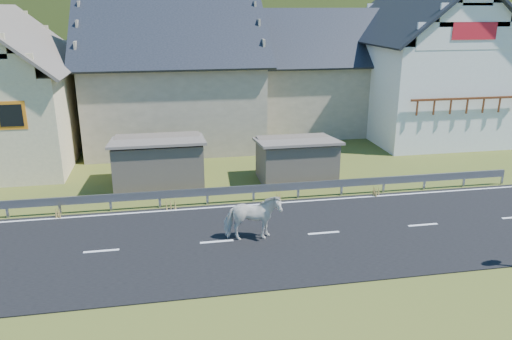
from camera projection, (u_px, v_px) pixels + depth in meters
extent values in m
plane|color=#404E1B|center=(217.00, 243.00, 17.90)|extent=(160.00, 160.00, 0.00)
cube|color=black|center=(217.00, 242.00, 17.90)|extent=(60.00, 7.00, 0.04)
cube|color=silver|center=(217.00, 242.00, 17.89)|extent=(60.00, 6.60, 0.01)
cube|color=#93969B|center=(207.00, 192.00, 21.16)|extent=(28.00, 0.08, 0.34)
cube|color=#93969B|center=(7.00, 210.00, 19.88)|extent=(0.10, 0.06, 0.70)
cube|color=#93969B|center=(60.00, 206.00, 20.22)|extent=(0.10, 0.06, 0.70)
cube|color=#93969B|center=(110.00, 203.00, 20.57)|extent=(0.10, 0.06, 0.70)
cube|color=#93969B|center=(160.00, 200.00, 20.91)|extent=(0.10, 0.06, 0.70)
cube|color=#93969B|center=(207.00, 197.00, 21.25)|extent=(0.10, 0.06, 0.70)
cube|color=#93969B|center=(253.00, 194.00, 21.59)|extent=(0.10, 0.06, 0.70)
cube|color=#93969B|center=(298.00, 191.00, 21.93)|extent=(0.10, 0.06, 0.70)
cube|color=#93969B|center=(341.00, 188.00, 22.27)|extent=(0.10, 0.06, 0.70)
cube|color=#93969B|center=(384.00, 185.00, 22.61)|extent=(0.10, 0.06, 0.70)
cube|color=#93969B|center=(424.00, 182.00, 22.95)|extent=(0.10, 0.06, 0.70)
cube|color=#93969B|center=(464.00, 180.00, 23.30)|extent=(0.10, 0.06, 0.70)
cube|color=#93969B|center=(502.00, 177.00, 23.64)|extent=(0.10, 0.06, 0.70)
cube|color=brown|center=(159.00, 163.00, 23.29)|extent=(4.30, 3.30, 2.40)
cube|color=brown|center=(296.00, 161.00, 23.96)|extent=(3.80, 2.90, 2.20)
cube|color=beige|center=(5.00, 116.00, 26.62)|extent=(7.00, 9.00, 5.00)
cube|color=orange|center=(11.00, 115.00, 22.41)|extent=(1.30, 0.12, 1.30)
cube|color=tan|center=(174.00, 100.00, 30.96)|extent=(10.00, 9.00, 5.00)
cube|color=tan|center=(319.00, 93.00, 34.59)|extent=(9.00, 8.00, 4.60)
cube|color=white|center=(421.00, 88.00, 32.60)|extent=(8.00, 10.00, 6.00)
cube|color=red|center=(475.00, 31.00, 26.71)|extent=(2.60, 0.06, 0.90)
cube|color=brown|center=(468.00, 98.00, 27.63)|extent=(6.80, 0.12, 0.12)
ellipsoid|color=#213310|center=(182.00, 82.00, 193.16)|extent=(440.00, 280.00, 260.00)
imported|color=silver|center=(253.00, 218.00, 17.79)|extent=(0.98, 2.04, 1.70)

